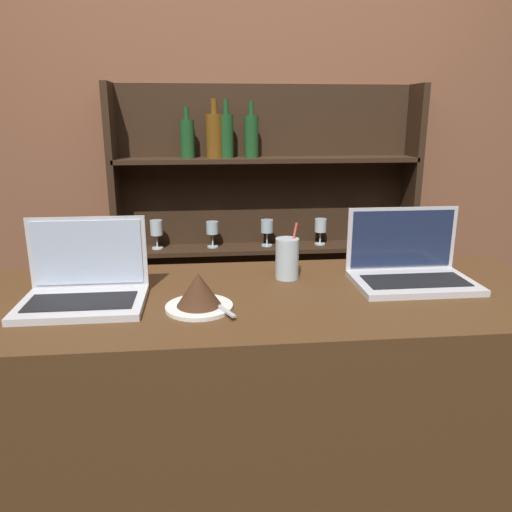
% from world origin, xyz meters
% --- Properties ---
extents(bar_counter, '(1.65, 0.63, 1.05)m').
position_xyz_m(bar_counter, '(0.00, 0.31, 0.53)').
color(bar_counter, '#4C3019').
rests_on(bar_counter, ground_plane).
extents(back_wall, '(7.00, 0.06, 2.70)m').
position_xyz_m(back_wall, '(0.00, 1.44, 1.35)').
color(back_wall, brown).
rests_on(back_wall, ground_plane).
extents(back_shelf, '(1.41, 0.18, 1.66)m').
position_xyz_m(back_shelf, '(0.13, 1.36, 0.88)').
color(back_shelf, '#332114').
rests_on(back_shelf, ground_plane).
extents(laptop_near, '(0.31, 0.22, 0.21)m').
position_xyz_m(laptop_near, '(-0.47, 0.30, 1.10)').
color(laptop_near, silver).
rests_on(laptop_near, bar_counter).
extents(laptop_far, '(0.34, 0.22, 0.21)m').
position_xyz_m(laptop_far, '(0.44, 0.37, 1.10)').
color(laptop_far, silver).
rests_on(laptop_far, bar_counter).
extents(cake_plate, '(0.17, 0.18, 0.09)m').
position_xyz_m(cake_plate, '(-0.17, 0.22, 1.10)').
color(cake_plate, white).
rests_on(cake_plate, bar_counter).
extents(water_glass, '(0.07, 0.07, 0.17)m').
position_xyz_m(water_glass, '(0.09, 0.44, 1.11)').
color(water_glass, silver).
rests_on(water_glass, bar_counter).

